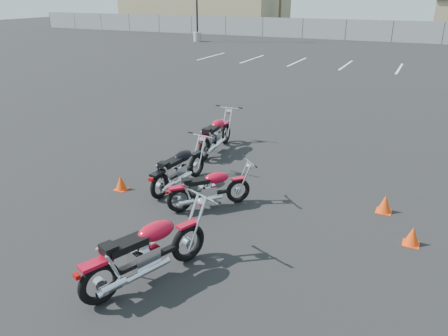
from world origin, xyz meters
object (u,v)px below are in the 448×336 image
at_px(motorcycle_second_black, 179,168).
at_px(motorcycle_rear_red, 146,252).
at_px(motorcycle_third_red, 209,189).
at_px(motorcycle_front_red, 216,135).

xyz_separation_m(motorcycle_second_black, motorcycle_rear_red, (1.33, -3.13, 0.06)).
bearing_deg(motorcycle_third_red, motorcycle_front_red, 114.34).
relative_size(motorcycle_front_red, motorcycle_rear_red, 0.95).
height_order(motorcycle_third_red, motorcycle_rear_red, motorcycle_rear_red).
xyz_separation_m(motorcycle_second_black, motorcycle_third_red, (1.05, -0.59, -0.04)).
bearing_deg(motorcycle_second_black, motorcycle_front_red, 97.49).
relative_size(motorcycle_front_red, motorcycle_second_black, 1.05).
bearing_deg(motorcycle_third_red, motorcycle_rear_red, -83.77).
bearing_deg(motorcycle_front_red, motorcycle_rear_red, -73.52).
xyz_separation_m(motorcycle_front_red, motorcycle_third_red, (1.37, -3.03, -0.06)).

